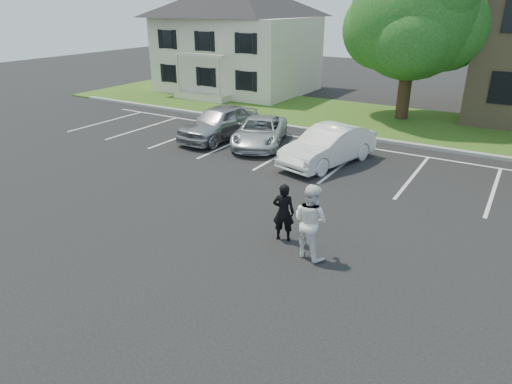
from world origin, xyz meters
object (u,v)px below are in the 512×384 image
at_px(house, 238,37).
at_px(car_silver_minivan, 260,132).
at_px(tree, 415,19).
at_px(man_black_suit, 284,212).
at_px(car_silver_west, 219,123).
at_px(man_white_shirt, 310,221).
at_px(car_white_sedan, 328,146).

height_order(house, car_silver_minivan, house).
relative_size(house, tree, 1.17).
relative_size(man_black_suit, car_silver_west, 0.35).
height_order(man_white_shirt, car_white_sedan, man_white_shirt).
relative_size(man_black_suit, car_white_sedan, 0.36).
height_order(tree, car_white_sedan, tree).
height_order(man_black_suit, car_silver_minivan, man_black_suit).
xyz_separation_m(man_white_shirt, car_white_sedan, (-2.48, 7.11, -0.24)).
bearing_deg(car_silver_west, man_white_shirt, -39.93).
bearing_deg(car_silver_minivan, man_black_suit, -75.92).
height_order(man_black_suit, car_silver_west, man_black_suit).
xyz_separation_m(tree, car_silver_minivan, (-4.41, -8.56, -4.72)).
relative_size(man_black_suit, car_silver_minivan, 0.37).
distance_m(car_silver_minivan, car_white_sedan, 3.88).
xyz_separation_m(man_white_shirt, car_silver_west, (-8.45, 7.88, -0.20)).
distance_m(car_silver_west, car_white_sedan, 6.02).
distance_m(man_white_shirt, car_white_sedan, 7.54).
height_order(tree, man_white_shirt, tree).
bearing_deg(house, car_white_sedan, -44.74).
bearing_deg(car_silver_west, car_white_sedan, -4.24).
bearing_deg(tree, car_silver_minivan, -117.23).
bearing_deg(house, man_black_suit, -53.80).
distance_m(house, car_white_sedan, 17.74).
height_order(man_white_shirt, car_silver_west, man_white_shirt).
bearing_deg(car_silver_minivan, tree, 42.13).
xyz_separation_m(tree, man_black_suit, (0.84, -16.13, -4.52)).
xyz_separation_m(car_silver_west, car_white_sedan, (5.97, -0.77, -0.04)).
distance_m(man_black_suit, man_white_shirt, 1.11).
relative_size(house, man_white_shirt, 5.12).
bearing_deg(house, car_silver_west, -60.83).
height_order(car_silver_minivan, car_white_sedan, car_white_sedan).
distance_m(man_black_suit, car_silver_minivan, 9.20).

